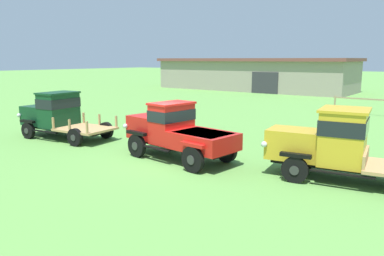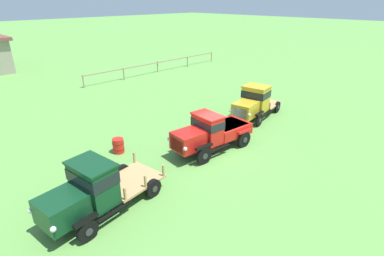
{
  "view_description": "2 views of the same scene",
  "coord_description": "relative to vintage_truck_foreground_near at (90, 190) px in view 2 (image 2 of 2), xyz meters",
  "views": [
    {
      "loc": [
        9.06,
        -10.41,
        3.8
      ],
      "look_at": [
        -0.09,
        1.74,
        1.0
      ],
      "focal_mm": 35.0,
      "sensor_mm": 36.0,
      "label": 1
    },
    {
      "loc": [
        -11.2,
        -9.21,
        7.81
      ],
      "look_at": [
        -0.09,
        1.74,
        1.0
      ],
      "focal_mm": 28.0,
      "sensor_mm": 36.0,
      "label": 2
    }
  ],
  "objects": [
    {
      "name": "ground_plane",
      "position": [
        7.21,
        -0.12,
        -1.14
      ],
      "size": [
        240.0,
        240.0,
        0.0
      ],
      "primitive_type": "plane",
      "color": "#5B9342"
    },
    {
      "name": "paddock_fence",
      "position": [
        17.4,
        17.13,
        -0.22
      ],
      "size": [
        18.32,
        0.56,
        1.23
      ],
      "color": "#997F60",
      "rests_on": "ground"
    },
    {
      "name": "vintage_truck_foreground_near",
      "position": [
        0.0,
        0.0,
        0.0
      ],
      "size": [
        5.3,
        2.62,
        2.24
      ],
      "color": "black",
      "rests_on": "ground"
    },
    {
      "name": "vintage_truck_second_in_line",
      "position": [
        7.3,
        0.38,
        -0.05
      ],
      "size": [
        5.06,
        2.45,
        2.18
      ],
      "color": "black",
      "rests_on": "ground"
    },
    {
      "name": "vintage_truck_midrow_center",
      "position": [
        12.9,
        1.38,
        0.07
      ],
      "size": [
        5.29,
        2.58,
        2.31
      ],
      "color": "black",
      "rests_on": "ground"
    },
    {
      "name": "oil_drum_beside_row",
      "position": [
        3.55,
        3.76,
        -0.73
      ],
      "size": [
        0.64,
        0.64,
        0.82
      ],
      "color": "red",
      "rests_on": "ground"
    }
  ]
}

